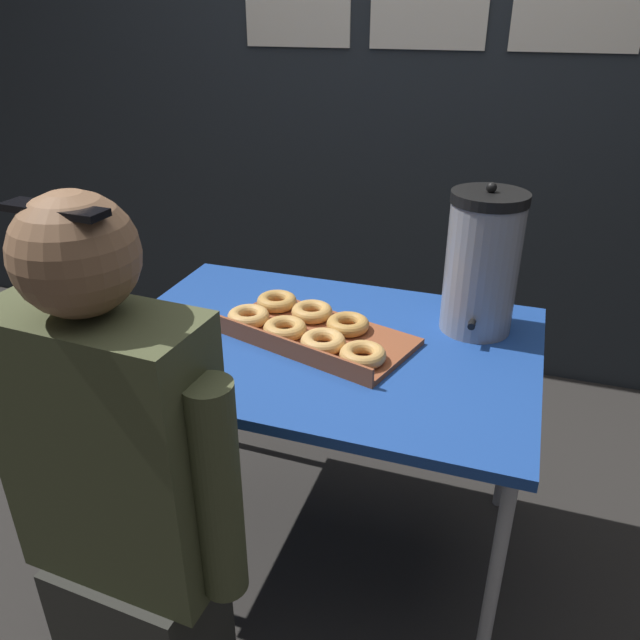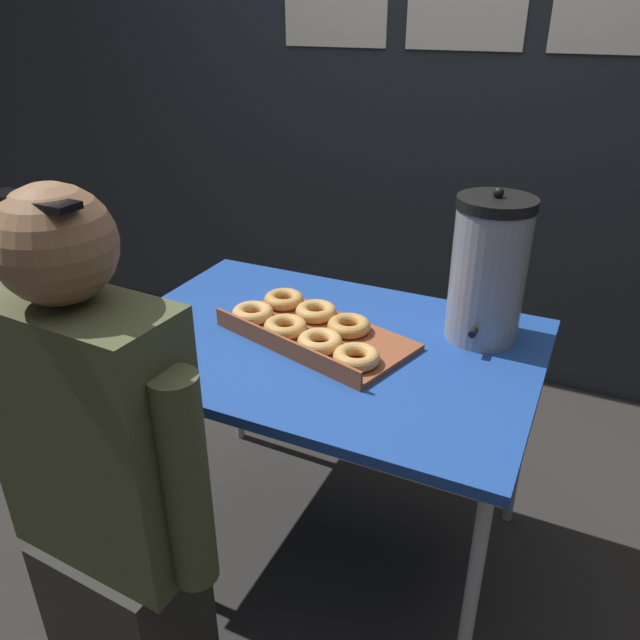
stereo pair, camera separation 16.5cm
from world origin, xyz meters
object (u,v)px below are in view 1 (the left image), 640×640
(donut_box, at_px, (310,329))
(coffee_urn, at_px, (482,263))
(cell_phone, at_px, (130,351))
(person_seated, at_px, (123,505))

(donut_box, relative_size, coffee_urn, 1.39)
(coffee_urn, xyz_separation_m, cell_phone, (-0.83, -0.43, -0.19))
(donut_box, xyz_separation_m, coffee_urn, (0.42, 0.20, 0.17))
(coffee_urn, relative_size, person_seated, 0.32)
(cell_phone, xyz_separation_m, person_seated, (0.22, -0.38, -0.13))
(coffee_urn, bearing_deg, person_seated, -127.32)
(coffee_urn, bearing_deg, donut_box, -154.69)
(donut_box, distance_m, person_seated, 0.66)
(coffee_urn, relative_size, cell_phone, 2.63)
(donut_box, distance_m, cell_phone, 0.48)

